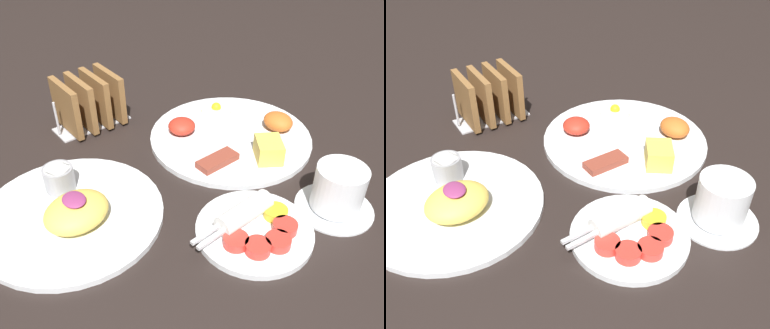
% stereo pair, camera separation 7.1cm
% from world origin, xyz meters
% --- Properties ---
extents(ground_plane, '(3.00, 3.00, 0.00)m').
position_xyz_m(ground_plane, '(0.00, 0.00, 0.00)').
color(ground_plane, black).
extents(plate_breakfast, '(0.31, 0.31, 0.05)m').
position_xyz_m(plate_breakfast, '(0.01, 0.18, 0.01)').
color(plate_breakfast, white).
rests_on(plate_breakfast, ground_plane).
extents(plate_condiments, '(0.17, 0.18, 0.04)m').
position_xyz_m(plate_condiments, '(0.20, 0.04, 0.01)').
color(plate_condiments, white).
rests_on(plate_condiments, ground_plane).
extents(plate_foreground, '(0.28, 0.28, 0.06)m').
position_xyz_m(plate_foreground, '(0.01, -0.15, 0.01)').
color(plate_foreground, white).
rests_on(plate_foreground, ground_plane).
extents(toast_rack, '(0.10, 0.15, 0.10)m').
position_xyz_m(toast_rack, '(-0.22, 0.00, 0.05)').
color(toast_rack, '#B7B7BC').
rests_on(toast_rack, ground_plane).
extents(coffee_cup, '(0.12, 0.12, 0.08)m').
position_xyz_m(coffee_cup, '(0.25, 0.17, 0.04)').
color(coffee_cup, white).
rests_on(coffee_cup, ground_plane).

